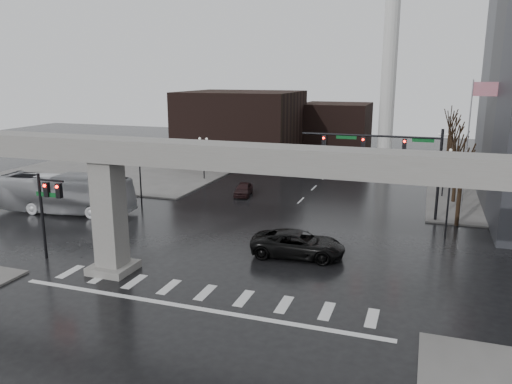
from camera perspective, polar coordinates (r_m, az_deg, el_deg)
ground at (r=30.80m, az=-5.01°, el=-10.63°), size 160.00×160.00×0.00m
sidewalk_nw at (r=73.27m, az=-12.21°, el=3.34°), size 28.00×36.00×0.15m
elevated_guideway at (r=28.20m, az=-2.95°, el=1.85°), size 48.00×2.60×8.70m
building_far_left at (r=72.70m, az=-1.72°, el=7.48°), size 16.00×14.00×10.00m
building_far_mid at (r=79.26m, az=9.10°, el=7.09°), size 10.00×10.00×8.00m
smokestack at (r=71.84m, az=14.98°, el=13.65°), size 3.60×3.60×30.00m
signal_mast_arm at (r=44.99m, az=15.51°, el=4.38°), size 12.12×0.43×8.00m
signal_left_pole at (r=36.39m, az=-22.73°, el=-1.08°), size 2.30×0.30×6.00m
flagpole_assembly at (r=48.01m, az=23.46°, el=6.35°), size 2.06×0.12×12.00m
lamp_right_0 at (r=40.67m, az=21.17°, el=-0.36°), size 1.22×0.32×5.11m
lamp_right_1 at (r=54.40m, az=20.76°, el=2.97°), size 1.22×0.32×5.11m
lamp_right_2 at (r=68.24m, az=20.52°, el=4.96°), size 1.22×0.32×5.11m
lamp_left_0 at (r=47.78m, az=-13.11°, el=2.15°), size 1.22×0.32×5.11m
lamp_left_1 at (r=59.90m, az=-6.02°, el=4.66°), size 1.22×0.32×5.11m
lamp_left_2 at (r=72.70m, az=-1.34°, el=6.27°), size 1.22×0.32×5.11m
tree_right_0 at (r=44.79m, az=22.27°, el=-0.15°), size 1.09×1.58×7.50m
tree_right_1 at (r=52.60m, az=21.87°, el=1.85°), size 1.09×1.61×7.67m
tree_right_2 at (r=60.46m, az=21.58°, el=3.34°), size 1.10×1.63×7.85m
tree_right_3 at (r=68.36m, az=21.35°, el=4.48°), size 1.11×1.66×8.02m
tree_right_4 at (r=76.27m, az=21.17°, el=5.39°), size 1.12×1.69×8.19m
pickup_truck at (r=35.11m, az=4.82°, el=-5.95°), size 6.76×3.58×1.81m
city_bus at (r=48.87m, az=-21.05°, el=-0.17°), size 13.16×4.39×3.60m
far_car at (r=52.30m, az=-1.45°, el=0.32°), size 2.25×4.16×1.34m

